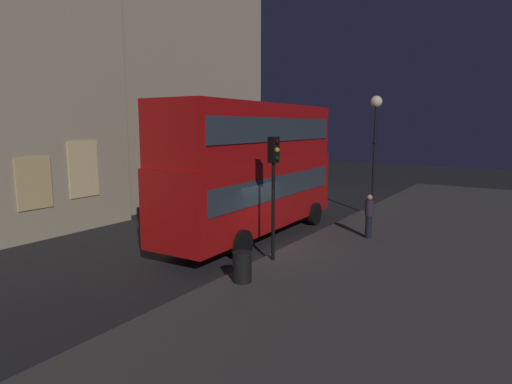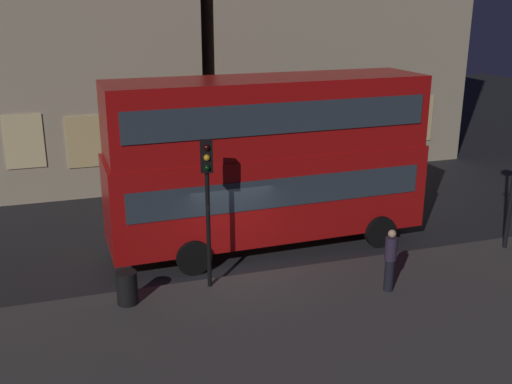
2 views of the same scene
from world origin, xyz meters
The scene contains 8 objects.
ground_plane centered at (0.00, 0.00, 0.00)m, with size 80.00×80.00×0.00m, color #232326.
sidewalk_slab centered at (0.00, -4.95, 0.06)m, with size 44.00×8.75×0.12m, color #423F3D.
building_plain_facade centered at (8.12, 13.08, 9.87)m, with size 12.60×7.94×19.73m.
double_decker_bus centered at (1.55, 1.48, 3.06)m, with size 10.33×3.05×5.49m.
traffic_light_near_kerb centered at (-1.00, -1.03, 3.10)m, with size 0.36×0.38×4.16m.
street_lamp centered at (8.71, -1.27, 4.79)m, with size 0.59×0.59×6.00m.
pedestrian centered at (3.60, -2.78, 1.05)m, with size 0.33×0.33×1.78m.
litter_bin centered at (-3.29, -1.33, 0.57)m, with size 0.55×0.55×0.89m, color black.
Camera 1 is at (-13.25, -8.26, 4.63)m, focal length 30.44 mm.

